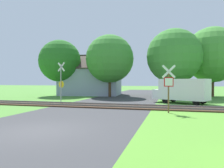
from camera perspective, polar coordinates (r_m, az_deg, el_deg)
name	(u,v)px	position (r m, az deg, el deg)	size (l,w,h in m)	color
ground_plane	(38,131)	(9.63, -18.87, -11.60)	(160.00, 160.00, 0.00)	#4C8433
road_asphalt	(61,122)	(11.31, -13.10, -9.70)	(7.87, 80.00, 0.01)	#38383A
rail_track	(103,106)	(17.53, -2.45, -5.74)	(60.00, 2.60, 0.22)	#422D1E
stop_sign_near	(169,85)	(14.45, 14.57, -0.28)	(0.87, 0.21, 3.10)	brown
crossing_sign_far	(61,81)	(21.16, -13.17, 0.85)	(0.85, 0.27, 3.82)	#9E9EA5
house	(91,81)	(32.27, -5.41, 0.85)	(9.25, 7.61, 5.93)	#99A3B7
tree_right	(174,56)	(28.30, 15.93, 7.00)	(6.78, 6.78, 8.51)	#513823
tree_far	(212,55)	(31.42, 24.76, 6.95)	(7.19, 7.19, 9.05)	#513823
tree_left	(60,61)	(31.24, -13.45, 5.86)	(5.80, 5.80, 7.72)	#513823
tree_center	(110,59)	(28.55, -0.61, 6.60)	(6.24, 6.24, 8.06)	#513823
mail_truck	(182,90)	(21.00, 17.86, -1.46)	(5.22, 3.80, 2.24)	white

